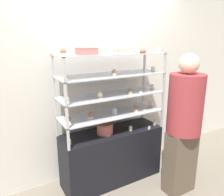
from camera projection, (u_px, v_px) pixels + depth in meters
name	position (u px, v px, depth m)	size (l,w,h in m)	color
ground_plane	(112.00, 179.00, 2.94)	(20.00, 20.00, 0.00)	gray
back_wall	(98.00, 79.00, 2.90)	(8.00, 0.05, 2.60)	silver
display_base	(112.00, 156.00, 2.85)	(1.30, 0.43, 0.69)	black
display_riser_lower	(112.00, 114.00, 2.70)	(1.30, 0.43, 0.24)	#B7B7BC
display_riser_middle	(112.00, 95.00, 2.64)	(1.30, 0.43, 0.24)	#B7B7BC
display_riser_upper	(112.00, 76.00, 2.58)	(1.30, 0.43, 0.24)	#B7B7BC
display_riser_top	(112.00, 55.00, 2.51)	(1.30, 0.43, 0.24)	#B7B7BC
layer_cake_centerpiece	(105.00, 128.00, 2.68)	(0.20, 0.20, 0.13)	#C66660
sheet_cake_frosted	(87.00, 51.00, 2.35)	(0.21, 0.16, 0.07)	#C66660
cupcake_0	(69.00, 141.00, 2.41)	(0.05, 0.05, 0.07)	#CCB28C
cupcake_1	(131.00, 128.00, 2.77)	(0.05, 0.05, 0.07)	#CCB28C
cupcake_2	(154.00, 123.00, 2.95)	(0.05, 0.05, 0.07)	#CCB28C
price_tag_0	(149.00, 128.00, 2.81)	(0.04, 0.00, 0.04)	white
cupcake_3	(68.00, 120.00, 2.37)	(0.06, 0.06, 0.08)	white
cupcake_4	(91.00, 115.00, 2.51)	(0.06, 0.06, 0.08)	beige
cupcake_5	(115.00, 111.00, 2.66)	(0.06, 0.06, 0.08)	white
cupcake_6	(136.00, 109.00, 2.75)	(0.06, 0.06, 0.08)	beige
cupcake_7	(151.00, 104.00, 2.94)	(0.06, 0.06, 0.08)	#CCB28C
price_tag_1	(145.00, 111.00, 2.70)	(0.04, 0.00, 0.04)	white
cupcake_8	(67.00, 99.00, 2.29)	(0.06, 0.06, 0.07)	beige
cupcake_9	(100.00, 95.00, 2.46)	(0.06, 0.06, 0.07)	#CCB28C
cupcake_10	(130.00, 91.00, 2.64)	(0.06, 0.06, 0.07)	#CCB28C
cupcake_11	(152.00, 87.00, 2.88)	(0.06, 0.06, 0.07)	beige
price_tag_2	(141.00, 93.00, 2.60)	(0.04, 0.00, 0.04)	white
cupcake_12	(65.00, 77.00, 2.23)	(0.05, 0.05, 0.07)	beige
cupcake_13	(114.00, 72.00, 2.52)	(0.05, 0.05, 0.07)	beige
cupcake_14	(153.00, 69.00, 2.81)	(0.05, 0.05, 0.07)	white
price_tag_3	(114.00, 75.00, 2.36)	(0.04, 0.00, 0.04)	white
cupcake_15	(63.00, 52.00, 2.19)	(0.06, 0.06, 0.07)	beige
cupcake_16	(117.00, 51.00, 2.42)	(0.06, 0.06, 0.07)	white
cupcake_17	(138.00, 50.00, 2.58)	(0.06, 0.06, 0.07)	#CCB28C
cupcake_18	(158.00, 50.00, 2.71)	(0.06, 0.06, 0.07)	white
price_tag_4	(109.00, 53.00, 2.27)	(0.04, 0.00, 0.04)	white
donut_glazed	(140.00, 51.00, 2.66)	(0.14, 0.14, 0.03)	brown
customer_figure	(184.00, 122.00, 2.50)	(0.39, 0.39, 1.68)	brown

